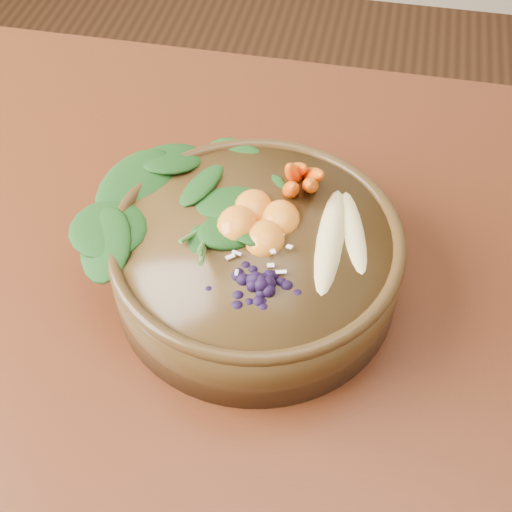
% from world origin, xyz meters
% --- Properties ---
extents(dining_table, '(1.60, 0.90, 0.75)m').
position_xyz_m(dining_table, '(0.00, 0.00, 0.66)').
color(dining_table, '#331C0C').
rests_on(dining_table, ground).
extents(stoneware_bowl, '(0.34, 0.34, 0.08)m').
position_xyz_m(stoneware_bowl, '(-0.26, 0.02, 0.79)').
color(stoneware_bowl, '#452D12').
rests_on(stoneware_bowl, dining_table).
extents(kale_heap, '(0.22, 0.20, 0.04)m').
position_xyz_m(kale_heap, '(-0.31, 0.08, 0.85)').
color(kale_heap, '#184014').
rests_on(kale_heap, stoneware_bowl).
extents(carrot_cluster, '(0.07, 0.07, 0.08)m').
position_xyz_m(carrot_cluster, '(-0.22, 0.11, 0.87)').
color(carrot_cluster, '#DD550A').
rests_on(carrot_cluster, stoneware_bowl).
extents(banana_halves, '(0.07, 0.17, 0.03)m').
position_xyz_m(banana_halves, '(-0.17, 0.04, 0.84)').
color(banana_halves, '#E0CC84').
rests_on(banana_halves, stoneware_bowl).
extents(mandarin_cluster, '(0.10, 0.11, 0.03)m').
position_xyz_m(mandarin_cluster, '(-0.26, 0.04, 0.85)').
color(mandarin_cluster, orange).
rests_on(mandarin_cluster, stoneware_bowl).
extents(blueberry_pile, '(0.15, 0.12, 0.04)m').
position_xyz_m(blueberry_pile, '(-0.24, -0.04, 0.85)').
color(blueberry_pile, black).
rests_on(blueberry_pile, stoneware_bowl).
extents(coconut_flakes, '(0.10, 0.09, 0.01)m').
position_xyz_m(coconut_flakes, '(-0.25, 0.00, 0.83)').
color(coconut_flakes, white).
rests_on(coconut_flakes, stoneware_bowl).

